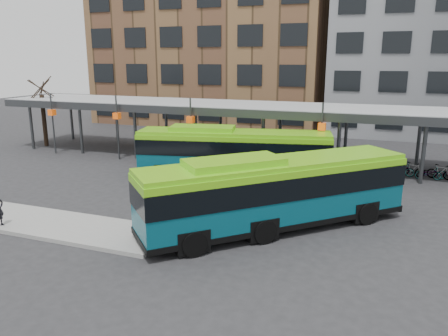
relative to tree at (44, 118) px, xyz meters
The scene contains 8 objects.
ground 21.77m from the tree, 33.69° to the right, with size 120.00×120.00×0.00m, color #28282B.
boarding_island 19.67m from the tree, 50.19° to the right, with size 14.00×3.00×0.18m, color gray.
canopy 18.03m from the tree, ahead, with size 40.00×6.53×4.80m.
tree is the anchor object (origin of this frame).
building_brick 23.18m from the tree, 68.20° to the left, with size 26.00×14.00×22.00m, color brown.
bus_front 26.19m from the tree, 26.63° to the right, with size 10.69×10.51×3.41m.
bus_rear 19.34m from the tree, 12.94° to the right, with size 12.27×4.99×3.31m.
bike_rack 30.89m from the tree, ahead, with size 5.55×1.36×1.08m.
Camera 1 is at (9.73, -17.73, 7.44)m, focal length 35.00 mm.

